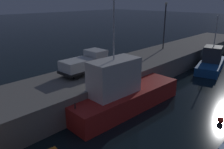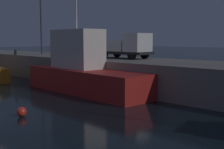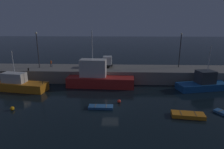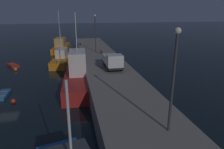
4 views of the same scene
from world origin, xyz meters
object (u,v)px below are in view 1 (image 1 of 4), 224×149
Objects in this scene: fishing_trawler_red at (122,93)px; utility_truck at (86,63)px; mooring_buoy_mid at (221,120)px; fishing_boat_blue at (211,62)px; lamp_post_east at (165,22)px.

utility_truck is at bearing 90.94° from fishing_trawler_red.
utility_truck is at bearing 107.05° from mooring_buoy_mid.
fishing_trawler_red is 19.80m from fishing_boat_blue.
mooring_buoy_mid is at bearing -132.64° from lamp_post_east.
lamp_post_east is (13.06, 14.18, 6.72)m from mooring_buoy_mid.
mooring_buoy_mid is at bearing -63.77° from fishing_trawler_red.
fishing_boat_blue is 17.81× the size of mooring_buoy_mid.
mooring_buoy_mid is 20.41m from lamp_post_east.
lamp_post_east is at bearing 19.19° from fishing_trawler_red.
fishing_boat_blue is 21.03m from utility_truck.
fishing_boat_blue is 9.57m from lamp_post_east.
fishing_trawler_red reaches higher than utility_truck.
lamp_post_east is (17.11, 5.95, 5.26)m from fishing_trawler_red.
lamp_post_east reaches higher than utility_truck.
fishing_boat_blue is 1.35× the size of lamp_post_east.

